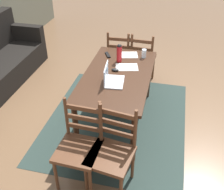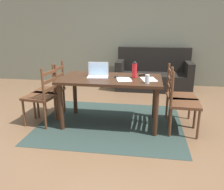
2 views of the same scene
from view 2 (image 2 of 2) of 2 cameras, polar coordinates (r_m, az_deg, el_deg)
ground_plane at (r=3.88m, az=-0.31°, el=-6.78°), size 14.00×14.00×0.00m
area_rug at (r=3.87m, az=-0.31°, el=-6.74°), size 2.28×1.93×0.01m
wall_back at (r=6.28m, az=3.77°, el=15.05°), size 8.00×0.12×2.70m
dining_table at (r=3.66m, az=-0.32°, el=2.71°), size 1.57×0.85×0.76m
chair_left_far at (r=4.17m, az=-14.66°, el=1.12°), size 0.46×0.46×0.95m
chair_left_near at (r=3.86m, az=-16.65°, el=-0.28°), size 0.50×0.50×0.95m
chair_right_near at (r=3.55m, az=16.60°, el=-1.82°), size 0.46×0.46×0.95m
chair_right_far at (r=3.87m, az=15.98°, el=-0.22°), size 0.46×0.46×0.95m
couch at (r=5.91m, az=10.01°, el=4.97°), size 1.80×0.80×1.00m
laptop at (r=3.70m, az=-3.43°, el=5.33°), size 0.34×0.25×0.23m
water_bottle at (r=3.62m, az=5.51°, el=6.27°), size 0.07×0.07×0.26m
drinking_glass at (r=3.32m, az=8.61°, el=3.89°), size 0.06×0.06×0.12m
computer_mouse at (r=3.67m, az=1.07°, el=4.61°), size 0.06×0.10×0.03m
tv_remote at (r=3.84m, az=7.76°, el=4.91°), size 0.17×0.12×0.02m
paper_stack_left at (r=3.53m, az=2.93°, el=3.84°), size 0.28×0.34×0.00m
paper_stack_right at (r=3.57m, az=8.94°, el=3.81°), size 0.28×0.34×0.00m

